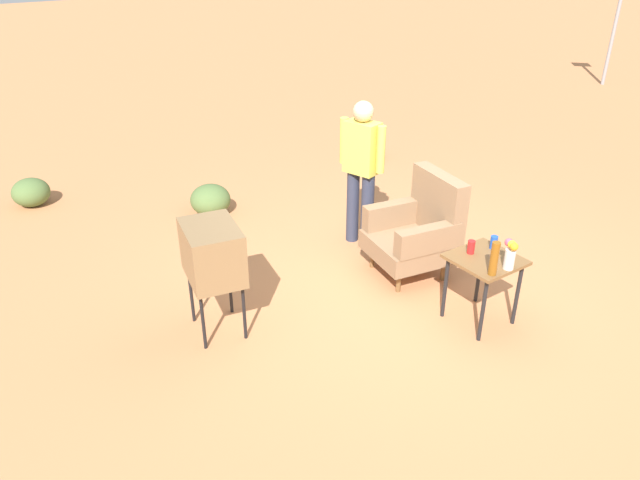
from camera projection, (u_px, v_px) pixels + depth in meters
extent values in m
plane|color=#C17A4C|center=(405.00, 282.00, 6.10)|extent=(60.00, 60.00, 0.00)
cylinder|color=brown|center=(372.00, 258.00, 6.33)|extent=(0.05, 0.05, 0.22)
cylinder|color=brown|center=(398.00, 282.00, 5.90)|extent=(0.05, 0.05, 0.22)
cylinder|color=brown|center=(415.00, 248.00, 6.53)|extent=(0.05, 0.05, 0.22)
cylinder|color=brown|center=(443.00, 270.00, 6.10)|extent=(0.05, 0.05, 0.22)
cube|color=#8C6B4C|center=(408.00, 246.00, 6.12)|extent=(0.88, 0.88, 0.20)
cube|color=#8C6B4C|center=(438.00, 203.00, 6.04)|extent=(0.78, 0.29, 0.64)
cube|color=#8C6B4C|center=(394.00, 214.00, 6.27)|extent=(0.25, 0.70, 0.26)
cube|color=#8C6B4C|center=(428.00, 239.00, 5.75)|extent=(0.25, 0.70, 0.26)
cylinder|color=black|center=(445.00, 287.00, 5.43)|extent=(0.04, 0.04, 0.62)
cylinder|color=black|center=(483.00, 310.00, 5.10)|extent=(0.04, 0.04, 0.62)
cylinder|color=black|center=(479.00, 273.00, 5.66)|extent=(0.04, 0.04, 0.62)
cylinder|color=black|center=(517.00, 294.00, 5.33)|extent=(0.04, 0.04, 0.62)
cube|color=brown|center=(486.00, 259.00, 5.23)|extent=(0.56, 0.56, 0.03)
cylinder|color=black|center=(244.00, 312.00, 5.15)|extent=(0.03, 0.03, 0.55)
cylinder|color=black|center=(230.00, 287.00, 5.50)|extent=(0.03, 0.03, 0.55)
cylinder|color=black|center=(203.00, 322.00, 5.02)|extent=(0.03, 0.03, 0.55)
cylinder|color=black|center=(191.00, 295.00, 5.38)|extent=(0.03, 0.03, 0.55)
cube|color=olive|center=(212.00, 252.00, 5.02)|extent=(0.67, 0.55, 0.48)
cube|color=#383D3F|center=(238.00, 247.00, 5.10)|extent=(0.41, 0.09, 0.34)
cylinder|color=#2D3347|center=(353.00, 206.00, 6.74)|extent=(0.14, 0.14, 0.86)
cylinder|color=#2D3347|center=(367.00, 210.00, 6.63)|extent=(0.14, 0.14, 0.86)
cube|color=#D6C64C|center=(362.00, 147.00, 6.36)|extent=(0.41, 0.31, 0.56)
cylinder|color=#D6C64C|center=(344.00, 140.00, 6.48)|extent=(0.09, 0.09, 0.50)
cylinder|color=#D6C64C|center=(381.00, 150.00, 6.21)|extent=(0.09, 0.09, 0.50)
sphere|color=#DBAD84|center=(363.00, 111.00, 6.17)|extent=(0.22, 0.22, 0.22)
cylinder|color=gray|center=(612.00, 39.00, 13.36)|extent=(0.08, 0.08, 2.00)
cylinder|color=brown|center=(494.00, 259.00, 4.91)|extent=(0.07, 0.07, 0.30)
cylinder|color=red|center=(471.00, 247.00, 5.27)|extent=(0.07, 0.07, 0.12)
cylinder|color=blue|center=(494.00, 242.00, 5.35)|extent=(0.07, 0.07, 0.12)
cylinder|color=silver|center=(509.00, 259.00, 5.02)|extent=(0.09, 0.09, 0.18)
sphere|color=yellow|center=(512.00, 245.00, 4.95)|extent=(0.07, 0.07, 0.07)
sphere|color=#E04C66|center=(509.00, 242.00, 4.99)|extent=(0.07, 0.07, 0.07)
sphere|color=orange|center=(514.00, 247.00, 4.92)|extent=(0.07, 0.07, 0.07)
ellipsoid|color=#475B33|center=(373.00, 149.00, 9.34)|extent=(0.37, 0.37, 0.28)
ellipsoid|color=#516B38|center=(210.00, 200.00, 7.48)|extent=(0.50, 0.50, 0.39)
ellipsoid|color=#516B38|center=(31.00, 192.00, 7.72)|extent=(0.47, 0.47, 0.36)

